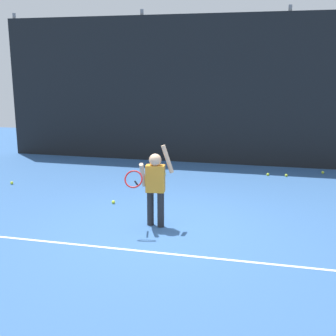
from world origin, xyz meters
The scene contains 14 objects.
ground_plane centered at (0.00, 0.00, 0.00)m, with size 20.00×20.00×0.00m, color #335B93.
court_line_baseline centered at (0.00, -0.98, 0.00)m, with size 9.00×0.05×0.00m, color white.
back_fence_windscreen centered at (0.00, 5.07, 1.92)m, with size 11.56×0.08×3.85m, color black.
fence_post_0 centered at (-5.63, 5.13, 2.00)m, with size 0.09×0.09×4.00m, color slate.
fence_post_1 centered at (-1.88, 5.13, 2.00)m, with size 0.09×0.09×4.00m, color slate.
fence_post_2 centered at (1.88, 5.13, 2.00)m, with size 0.09×0.09×4.00m, color slate.
tennis_player centered at (-0.15, 0.04, 0.73)m, with size 0.67×0.62×1.35m.
tennis_ball_1 centered at (1.99, 3.98, 0.03)m, with size 0.07×0.07×0.07m, color #CCE033.
tennis_ball_2 centered at (-1.24, 1.02, 0.03)m, with size 0.07×0.07×0.07m, color #CCE033.
tennis_ball_3 centered at (2.86, 4.49, 0.03)m, with size 0.07×0.07×0.07m, color #CCE033.
tennis_ball_4 centered at (-0.84, 3.44, 0.03)m, with size 0.07×0.07×0.07m, color #CCE033.
tennis_ball_5 centered at (-1.08, 2.61, 0.03)m, with size 0.07×0.07×0.07m, color #CCE033.
tennis_ball_6 centered at (1.57, 3.97, 0.03)m, with size 0.07×0.07×0.07m, color #CCE033.
tennis_ball_7 centered at (-3.92, 1.82, 0.03)m, with size 0.07×0.07×0.07m, color #CCE033.
Camera 1 is at (1.70, -6.60, 2.57)m, focal length 47.62 mm.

